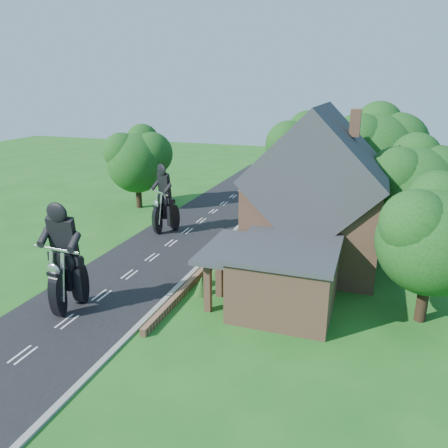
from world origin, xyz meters
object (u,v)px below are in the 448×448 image
(motorcycle_follow, at_px, (166,222))
(house, at_px, (316,199))
(garden_wall, at_px, (221,252))
(motorcycle_lead, at_px, (70,294))
(annex, at_px, (283,276))

(motorcycle_follow, bearing_deg, house, -156.83)
(garden_wall, relative_size, motorcycle_lead, 11.55)
(garden_wall, distance_m, motorcycle_lead, 11.04)
(motorcycle_lead, height_order, motorcycle_follow, motorcycle_lead)
(house, xyz_separation_m, annex, (-0.62, -6.80, -2.58))
(house, bearing_deg, garden_wall, -170.83)
(annex, distance_m, motorcycle_follow, 14.51)
(motorcycle_lead, bearing_deg, motorcycle_follow, -82.47)
(garden_wall, height_order, house, house)
(annex, bearing_deg, motorcycle_follow, 141.63)
(garden_wall, bearing_deg, annex, -46.16)
(house, xyz_separation_m, motorcycle_follow, (-11.97, 2.19, -3.51))
(garden_wall, distance_m, motorcycle_follow, 6.63)
(house, height_order, annex, house)
(annex, relative_size, motorcycle_follow, 3.94)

